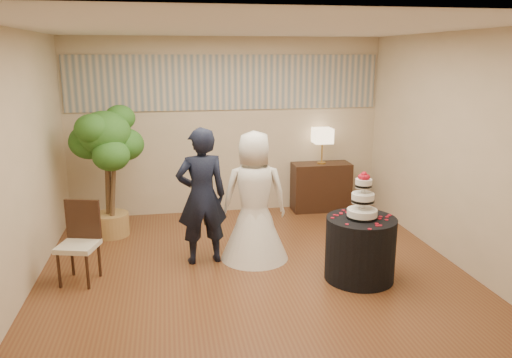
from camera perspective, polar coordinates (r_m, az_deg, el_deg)
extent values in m
cube|color=brown|center=(6.04, -0.27, -10.67)|extent=(5.00, 5.00, 0.00)
cube|color=white|center=(5.49, -0.30, 16.91)|extent=(5.00, 5.00, 0.00)
cube|color=beige|center=(8.04, -3.37, 5.97)|extent=(5.00, 0.06, 2.80)
cube|color=beige|center=(3.26, 7.36, -6.30)|extent=(5.00, 0.06, 2.80)
cube|color=beige|center=(5.74, -25.71, 1.32)|extent=(0.06, 5.00, 2.80)
cube|color=beige|center=(6.51, 21.99, 3.06)|extent=(0.06, 5.00, 2.80)
cube|color=#9C9A90|center=(7.95, -3.42, 10.95)|extent=(4.90, 0.02, 0.85)
imported|color=black|center=(6.10, -6.22, -1.98)|extent=(0.66, 0.48, 1.70)
imported|color=white|center=(6.19, -0.18, -1.97)|extent=(0.93, 0.93, 1.64)
cylinder|color=black|center=(5.88, 11.81, -7.80)|extent=(1.04, 1.04, 0.73)
cube|color=black|center=(8.34, 7.42, -0.87)|extent=(0.96, 0.44, 0.79)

